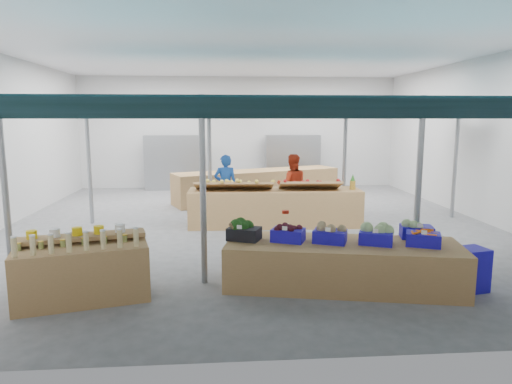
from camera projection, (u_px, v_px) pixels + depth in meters
floor at (250, 225)px, 11.43m from camera, size 13.00×13.00×0.00m
hall at (247, 118)px, 12.42m from camera, size 13.00×13.00×13.00m
pole_grid at (291, 159)px, 9.47m from camera, size 10.00×4.60×3.00m
awnings at (292, 111)px, 9.32m from camera, size 9.50×7.08×0.30m
back_shelving_left at (173, 163)px, 16.98m from camera, size 2.00×0.50×2.00m
back_shelving_right at (292, 162)px, 17.32m from camera, size 2.00×0.50×2.00m
bottle_shelf at (83, 270)px, 6.66m from camera, size 1.99×1.49×1.10m
veg_counter at (342, 264)px, 7.20m from camera, size 3.80×1.90×0.71m
fruit_counter at (275, 208)px, 11.30m from camera, size 4.25×1.12×0.90m
far_counter at (258, 185)px, 14.74m from camera, size 5.50×3.05×0.99m
crate_stack at (468, 270)px, 7.01m from camera, size 0.63×0.50×0.67m
vendor_left at (226, 186)px, 12.23m from camera, size 0.63×0.42×1.69m
vendor_right at (292, 185)px, 12.36m from camera, size 0.84×0.66×1.69m
crate_broccoli at (244, 230)px, 7.30m from camera, size 0.60×0.52×0.35m
crate_beets at (288, 233)px, 7.22m from camera, size 0.60×0.52×0.29m
crate_celeriac at (330, 233)px, 7.14m from camera, size 0.60×0.52×0.31m
crate_cabbage at (376, 234)px, 7.06m from camera, size 0.60×0.52×0.35m
crate_carrots at (423, 238)px, 6.98m from camera, size 0.60×0.52×0.29m
sparrow at (233, 226)px, 7.19m from camera, size 0.12×0.09×0.11m
pole_ribbon at (286, 213)px, 7.56m from camera, size 0.12×0.12×0.28m
apple_heap_yellow at (234, 184)px, 11.05m from camera, size 1.94×0.81×0.27m
apple_heap_red at (310, 183)px, 11.14m from camera, size 1.54×0.78×0.27m
pineapple at (353, 182)px, 11.19m from camera, size 0.14×0.14×0.39m
crate_extra at (417, 229)px, 7.42m from camera, size 0.56×0.45×0.32m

